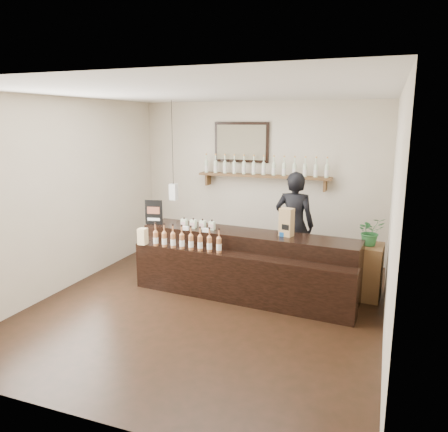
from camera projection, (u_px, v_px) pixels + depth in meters
ground at (208, 305)px, 5.94m from camera, size 5.00×5.00×0.00m
room_shell at (207, 181)px, 5.58m from camera, size 5.00×5.00×5.00m
back_wall_decor at (251, 161)px, 7.79m from camera, size 2.66×0.96×1.69m
counter at (244, 266)px, 6.27m from camera, size 3.23×1.10×1.04m
promo_sign at (154, 212)px, 6.71m from camera, size 0.27×0.08×0.38m
paper_bag at (287, 222)px, 6.03m from camera, size 0.21×0.18×0.39m
tape_dispenser at (284, 233)px, 6.03m from camera, size 0.13×0.06×0.11m
side_cabinet at (368, 271)px, 6.16m from camera, size 0.41×0.55×0.76m
potted_plant at (371, 231)px, 6.04m from camera, size 0.47×0.45×0.40m
shopkeeper at (294, 218)px, 6.87m from camera, size 0.71×0.48×1.92m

